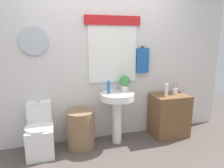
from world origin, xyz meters
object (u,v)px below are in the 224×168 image
soap_bottle (109,87)px  lotion_bottle (166,90)px  toilet (40,134)px  laundry_hamper (81,129)px  potted_plant (125,83)px  pedestal_sink (117,106)px  toothbrush_cup (175,91)px  wooden_cabinet (169,115)px

soap_bottle → lotion_bottle: soap_bottle is taller
toilet → laundry_hamper: 0.57m
potted_plant → lotion_bottle: bearing=-8.4°
soap_bottle → potted_plant: potted_plant is taller
pedestal_sink → soap_bottle: soap_bottle is taller
lotion_bottle → toothbrush_cup: bearing=16.3°
pedestal_sink → toilet: bearing=178.5°
laundry_hamper → pedestal_sink: bearing=0.0°
wooden_cabinet → lotion_bottle: lotion_bottle is taller
lotion_bottle → toothbrush_cup: (0.20, 0.06, -0.05)m
wooden_cabinet → toothbrush_cup: size_ratio=3.79×
pedestal_sink → potted_plant: (0.14, 0.06, 0.34)m
pedestal_sink → soap_bottle: bearing=157.4°
laundry_hamper → potted_plant: bearing=4.9°
toilet → laundry_hamper: (0.57, -0.03, 0.00)m
toilet → potted_plant: 1.44m
laundry_hamper → lotion_bottle: bearing=-1.7°
potted_plant → toothbrush_cup: size_ratio=1.37×
toilet → wooden_cabinet: bearing=-0.9°
toilet → laundry_hamper: size_ratio=1.28×
pedestal_sink → toothbrush_cup: (1.02, 0.02, 0.16)m
wooden_cabinet → potted_plant: 0.98m
wooden_cabinet → soap_bottle: 1.17m
toothbrush_cup → pedestal_sink: bearing=-178.9°
potted_plant → soap_bottle: bearing=-177.8°
laundry_hamper → toothbrush_cup: bearing=0.7°
laundry_hamper → soap_bottle: 0.76m
toilet → soap_bottle: (1.02, 0.02, 0.61)m
pedestal_sink → toothbrush_cup: toothbrush_cup is taller
potted_plant → lotion_bottle: (0.67, -0.10, -0.14)m
laundry_hamper → toilet: bearing=176.9°
toilet → potted_plant: bearing=1.3°
pedestal_sink → soap_bottle: (-0.12, 0.05, 0.29)m
pedestal_sink → lotion_bottle: bearing=-2.8°
lotion_bottle → potted_plant: bearing=171.6°
laundry_hamper → pedestal_sink: pedestal_sink is taller
laundry_hamper → potted_plant: size_ratio=2.26×
laundry_hamper → potted_plant: (0.71, 0.06, 0.65)m
soap_bottle → toilet: bearing=-178.9°
pedestal_sink → toothbrush_cup: size_ratio=4.32×
wooden_cabinet → toothbrush_cup: bearing=11.0°
potted_plant → lotion_bottle: potted_plant is taller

